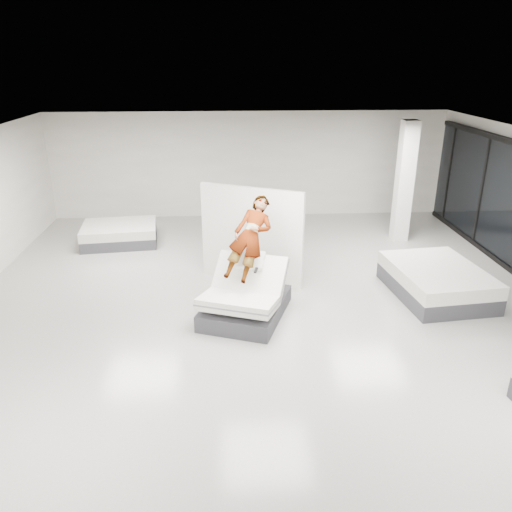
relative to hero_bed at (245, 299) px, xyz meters
name	(u,v)px	position (x,y,z in m)	size (l,w,h in m)	color
room	(267,245)	(0.38, -0.36, 1.25)	(14.00, 14.04, 3.20)	#A3A09A
hero_bed	(245,299)	(0.00, 0.00, 0.00)	(1.93, 2.20, 1.18)	#343439
person	(250,251)	(0.11, 0.31, 0.87)	(0.65, 0.42, 1.77)	slate
remote	(256,270)	(0.20, -0.10, 0.64)	(0.05, 0.14, 0.03)	black
divider_panel	(251,235)	(0.20, 1.65, 0.72)	(2.35, 0.11, 2.14)	white
flat_bed_right_far	(437,281)	(4.04, 0.68, -0.04)	(1.92, 2.42, 0.62)	#343439
flat_bed_left_far	(120,234)	(-3.20, 4.28, -0.09)	(2.07, 1.65, 0.53)	#343439
column	(404,182)	(4.38, 4.14, 1.25)	(0.40, 0.40, 3.20)	white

